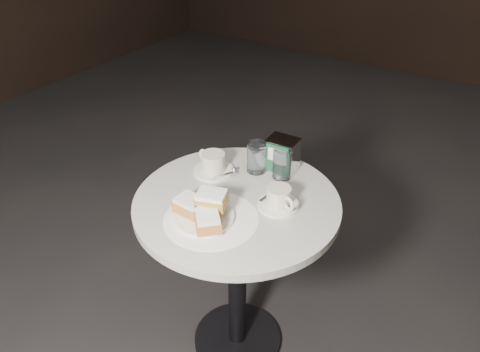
% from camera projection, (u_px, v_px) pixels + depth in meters
% --- Properties ---
extents(ground, '(7.00, 7.00, 0.00)m').
position_uv_depth(ground, '(237.00, 341.00, 1.99)').
color(ground, black).
rests_on(ground, ground).
extents(cafe_table, '(0.70, 0.70, 0.74)m').
position_uv_depth(cafe_table, '(237.00, 244.00, 1.68)').
color(cafe_table, black).
rests_on(cafe_table, ground).
extents(sugar_spill, '(0.36, 0.36, 0.00)m').
position_uv_depth(sugar_spill, '(211.00, 219.00, 1.49)').
color(sugar_spill, white).
rests_on(sugar_spill, cafe_table).
extents(beignet_plate, '(0.25, 0.25, 0.09)m').
position_uv_depth(beignet_plate, '(203.00, 211.00, 1.47)').
color(beignet_plate, silver).
rests_on(beignet_plate, cafe_table).
extents(coffee_cup_left, '(0.18, 0.18, 0.08)m').
position_uv_depth(coffee_cup_left, '(213.00, 164.00, 1.70)').
color(coffee_cup_left, white).
rests_on(coffee_cup_left, cafe_table).
extents(coffee_cup_right, '(0.18, 0.18, 0.07)m').
position_uv_depth(coffee_cup_right, '(279.00, 199.00, 1.53)').
color(coffee_cup_right, white).
rests_on(coffee_cup_right, cafe_table).
extents(water_glass_left, '(0.08, 0.08, 0.11)m').
position_uv_depth(water_glass_left, '(257.00, 158.00, 1.69)').
color(water_glass_left, white).
rests_on(water_glass_left, cafe_table).
extents(water_glass_right, '(0.09, 0.09, 0.11)m').
position_uv_depth(water_glass_right, '(282.00, 164.00, 1.66)').
color(water_glass_right, white).
rests_on(water_glass_right, cafe_table).
extents(napkin_dispenser, '(0.11, 0.10, 0.13)m').
position_uv_depth(napkin_dispenser, '(282.00, 155.00, 1.70)').
color(napkin_dispenser, silver).
rests_on(napkin_dispenser, cafe_table).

